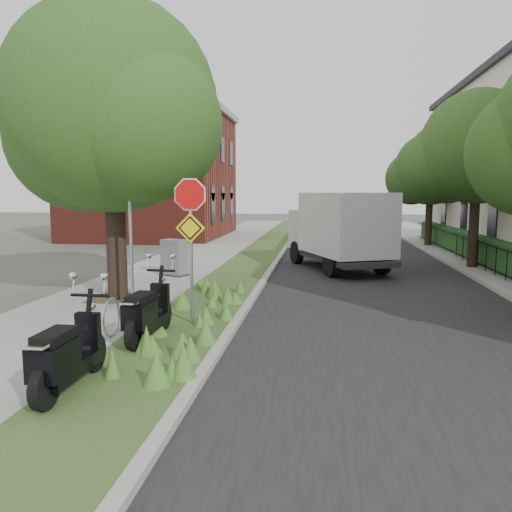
{
  "coord_description": "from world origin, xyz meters",
  "views": [
    {
      "loc": [
        1.34,
        -9.61,
        2.91
      ],
      "look_at": [
        -0.32,
        2.91,
        1.3
      ],
      "focal_mm": 35.0,
      "sensor_mm": 36.0,
      "label": 1
    }
  ],
  "objects": [
    {
      "name": "kerb_near",
      "position": [
        -0.5,
        10.0,
        0.07
      ],
      "size": [
        0.2,
        60.0,
        0.13
      ],
      "primitive_type": "cube",
      "color": "#9E9991",
      "rests_on": "ground"
    },
    {
      "name": "bike_hoop",
      "position": [
        -2.7,
        -0.6,
        0.5
      ],
      "size": [
        0.06,
        0.78,
        0.77
      ],
      "color": "#A5A8AD",
      "rests_on": "ground"
    },
    {
      "name": "fence_far",
      "position": [
        7.2,
        10.0,
        0.67
      ],
      "size": [
        0.04,
        24.0,
        1.0
      ],
      "color": "black",
      "rests_on": "ground"
    },
    {
      "name": "scooter_far",
      "position": [
        -2.17,
        -3.39,
        0.58
      ],
      "size": [
        0.41,
        2.0,
        0.95
      ],
      "color": "black",
      "rests_on": "ground"
    },
    {
      "name": "verge",
      "position": [
        -1.5,
        10.0,
        0.06
      ],
      "size": [
        2.0,
        60.0,
        0.12
      ],
      "primitive_type": "cube",
      "color": "#384D21",
      "rests_on": "ground"
    },
    {
      "name": "scooter_near",
      "position": [
        -1.91,
        -0.87,
        0.58
      ],
      "size": [
        0.47,
        2.01,
        0.96
      ],
      "color": "black",
      "rests_on": "ground"
    },
    {
      "name": "ground",
      "position": [
        0.0,
        0.0,
        0.0
      ],
      "size": [
        120.0,
        120.0,
        0.0
      ],
      "primitive_type": "plane",
      "color": "#4C5147",
      "rests_on": "ground"
    },
    {
      "name": "utility_cabinet",
      "position": [
        -3.6,
        6.63,
        0.7
      ],
      "size": [
        1.08,
        0.92,
        1.22
      ],
      "color": "#262628",
      "rests_on": "ground"
    },
    {
      "name": "box_truck",
      "position": [
        1.99,
        9.35,
        1.62
      ],
      "size": [
        4.06,
        5.86,
        2.48
      ],
      "color": "#262628",
      "rests_on": "ground"
    },
    {
      "name": "hedge_far",
      "position": [
        7.9,
        10.0,
        0.67
      ],
      "size": [
        1.0,
        24.0,
        1.1
      ],
      "primitive_type": "cube",
      "color": "#183E16",
      "rests_on": "footpath_far"
    },
    {
      "name": "bare_post",
      "position": [
        -3.2,
        1.8,
        2.12
      ],
      "size": [
        0.08,
        0.08,
        4.0
      ],
      "color": "#A5A8AD",
      "rests_on": "ground"
    },
    {
      "name": "brick_building",
      "position": [
        -9.5,
        22.0,
        4.21
      ],
      "size": [
        9.4,
        10.4,
        8.3
      ],
      "color": "maroon",
      "rests_on": "ground"
    },
    {
      "name": "sign_assembly",
      "position": [
        -1.4,
        0.58,
        2.33
      ],
      "size": [
        0.94,
        0.08,
        3.22
      ],
      "color": "#A5A8AD",
      "rests_on": "ground"
    },
    {
      "name": "road",
      "position": [
        3.0,
        10.0,
        0.01
      ],
      "size": [
        7.0,
        60.0,
        0.01
      ],
      "primitive_type": "cube",
      "color": "black",
      "rests_on": "ground"
    },
    {
      "name": "sidewalk_near",
      "position": [
        -4.25,
        10.0,
        0.06
      ],
      "size": [
        3.5,
        60.0,
        0.12
      ],
      "primitive_type": "cube",
      "color": "gray",
      "rests_on": "ground"
    },
    {
      "name": "far_tree_b",
      "position": [
        6.94,
        10.05,
        4.37
      ],
      "size": [
        4.83,
        4.31,
        6.56
      ],
      "color": "black",
      "rests_on": "ground"
    },
    {
      "name": "far_tree_c",
      "position": [
        6.94,
        18.04,
        3.95
      ],
      "size": [
        4.37,
        3.89,
        5.93
      ],
      "color": "black",
      "rests_on": "ground"
    },
    {
      "name": "street_tree_main",
      "position": [
        -4.08,
        2.86,
        4.8
      ],
      "size": [
        6.21,
        5.54,
        7.66
      ],
      "color": "black",
      "rests_on": "ground"
    },
    {
      "name": "footpath_far",
      "position": [
        8.2,
        10.0,
        0.06
      ],
      "size": [
        3.2,
        60.0,
        0.12
      ],
      "primitive_type": "cube",
      "color": "gray",
      "rests_on": "ground"
    },
    {
      "name": "kerb_far",
      "position": [
        6.5,
        10.0,
        0.07
      ],
      "size": [
        0.2,
        60.0,
        0.13
      ],
      "primitive_type": "cube",
      "color": "#9E9991",
      "rests_on": "ground"
    }
  ]
}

